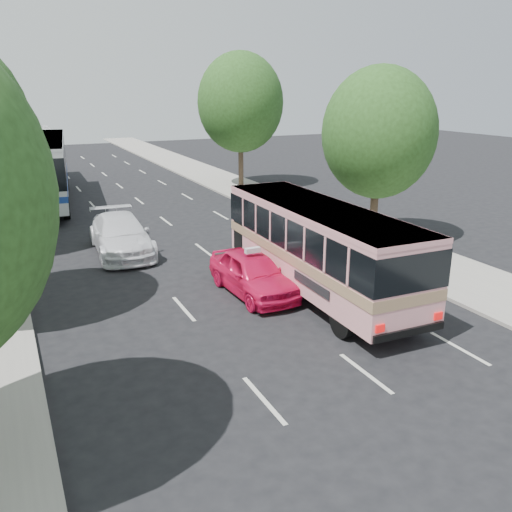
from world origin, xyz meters
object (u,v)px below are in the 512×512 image
pink_taxi (253,273)px  tour_coach_rear (34,155)px  white_pickup (121,235)px  pink_bus (318,240)px  tour_coach_front (41,165)px

pink_taxi → tour_coach_rear: size_ratio=0.33×
pink_taxi → white_pickup: bearing=112.4°
tour_coach_rear → pink_taxi: bearing=-76.4°
pink_bus → tour_coach_front: bearing=110.8°
white_pickup → tour_coach_rear: 18.34m
pink_taxi → white_pickup: (-3.12, 6.92, 0.06)m
white_pickup → tour_coach_rear: size_ratio=0.42×
white_pickup → pink_taxi: bearing=-63.1°
white_pickup → tour_coach_front: (-2.12, 12.41, 1.61)m
pink_taxi → tour_coach_rear: bearing=99.9°
pink_taxi → white_pickup: size_ratio=0.79×
pink_bus → white_pickup: size_ratio=1.76×
tour_coach_front → pink_bus: bearing=-63.7°
pink_bus → white_pickup: (-5.16, 7.86, -1.14)m
pink_taxi → white_pickup: white_pickup is taller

